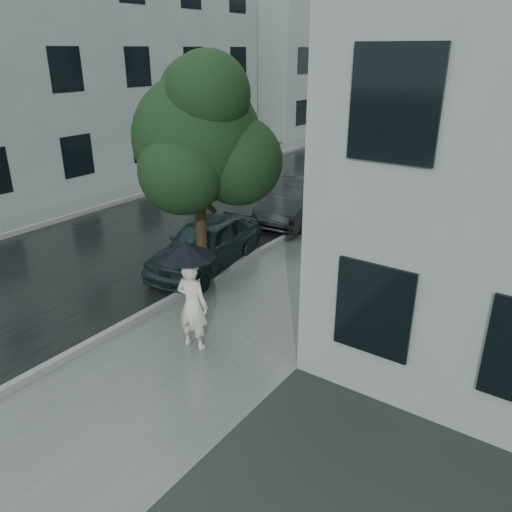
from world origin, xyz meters
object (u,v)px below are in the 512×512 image
Objects in this scene: pedestrian at (192,305)px; car_near at (206,244)px; car_far at (299,199)px; lamp_post at (354,126)px; street_tree at (200,136)px.

car_near is (-2.23, 3.00, -0.22)m from pedestrian.
car_far is at bearing -80.25° from pedestrian.
lamp_post is at bearing -87.92° from pedestrian.
car_far is at bearing -114.53° from lamp_post.
lamp_post is at bearing 76.16° from car_near.
car_near is at bearing 130.01° from street_tree.
car_far reaches higher than car_near.
street_tree reaches higher than lamp_post.
car_far is (-0.05, 4.79, 0.02)m from car_near.
lamp_post is (-0.04, 7.89, -0.69)m from street_tree.
car_near is (-0.75, 0.89, -2.89)m from street_tree.
car_near is 4.79m from car_far.
pedestrian is 3.74m from car_near.
car_near is (-0.71, -7.00, -2.20)m from lamp_post.
lamp_post is 7.37m from car_near.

